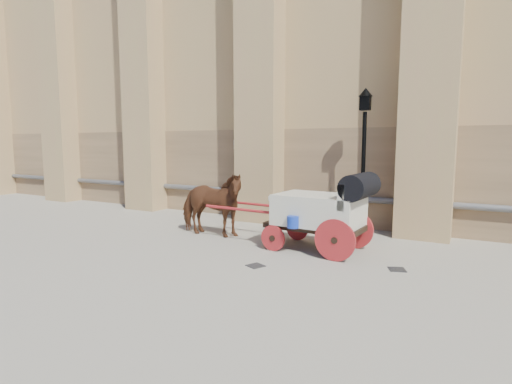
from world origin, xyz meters
The scene contains 6 objects.
ground centered at (0.00, 0.00, 0.00)m, with size 90.00×90.00×0.00m, color gray.
horse centered at (-1.14, 1.02, 0.88)m, with size 0.95×2.09×1.77m, color brown.
carriage centered at (2.10, 1.02, 1.02)m, with size 4.38×1.58×1.89m.
street_lamp centered at (2.45, 3.19, 2.15)m, with size 0.38×0.38×4.02m.
drain_grate_near centered at (1.25, -0.78, 0.01)m, with size 0.32×0.32×0.01m, color black.
drain_grate_far centered at (3.88, 0.38, 0.01)m, with size 0.32×0.32×0.01m, color black.
Camera 1 is at (5.14, -7.85, 2.55)m, focal length 28.00 mm.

